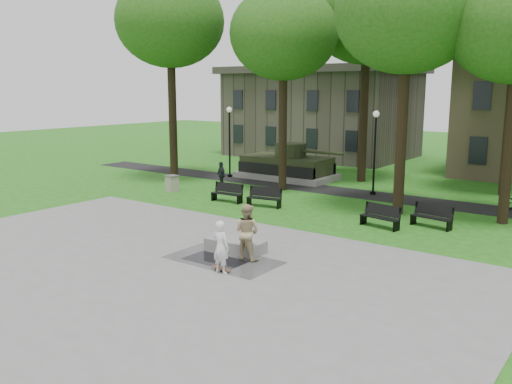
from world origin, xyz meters
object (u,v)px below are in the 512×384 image
concrete_block (235,245)px  park_bench_0 (228,192)px  friend_watching (247,232)px  skateboarder (221,247)px  trash_bin (172,183)px

concrete_block → park_bench_0: 9.04m
friend_watching → skateboarder: bearing=92.1°
skateboarder → trash_bin: 14.80m
trash_bin → skateboarder: bearing=-38.8°
friend_watching → park_bench_0: 10.02m
friend_watching → trash_bin: bearing=-38.7°
skateboarder → friend_watching: bearing=-79.7°
concrete_block → skateboarder: 2.49m
trash_bin → friend_watching: bearing=-34.0°
trash_bin → concrete_block: bearing=-34.4°
skateboarder → trash_bin: skateboarder is taller
skateboarder → concrete_block: bearing=-59.3°
skateboarder → park_bench_0: skateboarder is taller
friend_watching → park_bench_0: size_ratio=1.10×
concrete_block → trash_bin: size_ratio=2.29×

